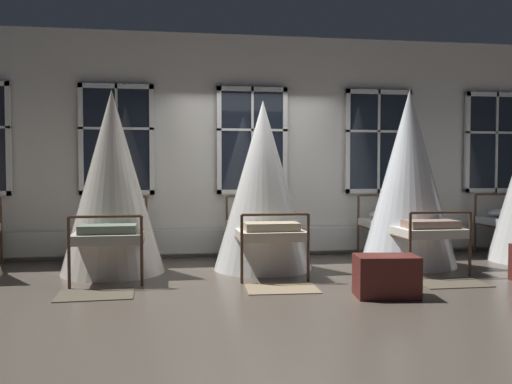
% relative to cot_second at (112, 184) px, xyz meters
% --- Properties ---
extents(ground, '(24.04, 24.04, 0.00)m').
position_rel_cot_second_xyz_m(ground, '(1.97, -0.28, -1.15)').
color(ground, brown).
extents(back_wall_with_windows, '(13.02, 0.10, 3.39)m').
position_rel_cot_second_xyz_m(back_wall_with_windows, '(1.97, 1.16, 0.55)').
color(back_wall_with_windows, silver).
rests_on(back_wall_with_windows, ground).
extents(window_bank, '(9.16, 0.10, 2.52)m').
position_rel_cot_second_xyz_m(window_bank, '(1.97, 1.04, -0.16)').
color(window_bank, black).
rests_on(window_bank, ground).
extents(cot_second, '(1.32, 1.86, 2.36)m').
position_rel_cot_second_xyz_m(cot_second, '(0.00, 0.00, 0.00)').
color(cot_second, '#4C3323').
rests_on(cot_second, ground).
extents(cot_third, '(1.32, 1.85, 2.26)m').
position_rel_cot_second_xyz_m(cot_third, '(1.96, -0.01, -0.05)').
color(cot_third, '#4C3323').
rests_on(cot_third, ground).
extents(cot_fourth, '(1.32, 1.86, 2.45)m').
position_rel_cot_second_xyz_m(cot_fourth, '(4.02, -0.02, 0.05)').
color(cot_fourth, '#4C3323').
rests_on(cot_fourth, ground).
extents(rug_second, '(0.82, 0.59, 0.01)m').
position_rel_cot_second_xyz_m(rug_second, '(-0.05, -1.28, -1.14)').
color(rug_second, brown).
rests_on(rug_second, ground).
extents(rug_third, '(0.82, 0.60, 0.01)m').
position_rel_cot_second_xyz_m(rug_third, '(1.97, -1.28, -1.14)').
color(rug_third, '#8E7A5B').
rests_on(rug_third, ground).
extents(rug_fourth, '(0.80, 0.57, 0.01)m').
position_rel_cot_second_xyz_m(rug_fourth, '(3.99, -1.28, -1.14)').
color(rug_fourth, brown).
rests_on(rug_fourth, ground).
extents(travel_trunk, '(0.68, 0.47, 0.44)m').
position_rel_cot_second_xyz_m(travel_trunk, '(2.98, -1.81, -0.93)').
color(travel_trunk, '#5B231E').
rests_on(travel_trunk, ground).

